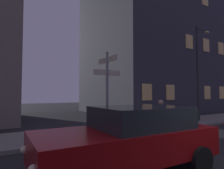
% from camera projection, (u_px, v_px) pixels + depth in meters
% --- Properties ---
extents(sidewalk_kerb, '(40.00, 3.02, 0.14)m').
position_uv_depth(sidewalk_kerb, '(99.00, 132.00, 9.26)').
color(sidewalk_kerb, gray).
rests_on(sidewalk_kerb, ground_plane).
extents(signpost, '(1.34, 1.60, 3.58)m').
position_uv_depth(signpost, '(107.00, 85.00, 8.56)').
color(signpost, gray).
rests_on(signpost, sidewalk_kerb).
extents(street_lamp, '(1.37, 0.28, 6.26)m').
position_uv_depth(street_lamp, '(199.00, 65.00, 12.96)').
color(street_lamp, '#2D2D30').
rests_on(street_lamp, sidewalk_kerb).
extents(car_side_parked, '(4.47, 2.16, 1.55)m').
position_uv_depth(car_side_parked, '(130.00, 137.00, 4.70)').
color(car_side_parked, maroon).
rests_on(car_side_parked, ground_plane).
extents(cyclist, '(1.82, 0.34, 1.61)m').
position_uv_depth(cyclist, '(160.00, 120.00, 8.46)').
color(cyclist, black).
rests_on(cyclist, ground_plane).
extents(building_right_block, '(12.08, 10.04, 20.48)m').
position_uv_depth(building_right_block, '(149.00, 17.00, 21.24)').
color(building_right_block, '#383842').
rests_on(building_right_block, ground_plane).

